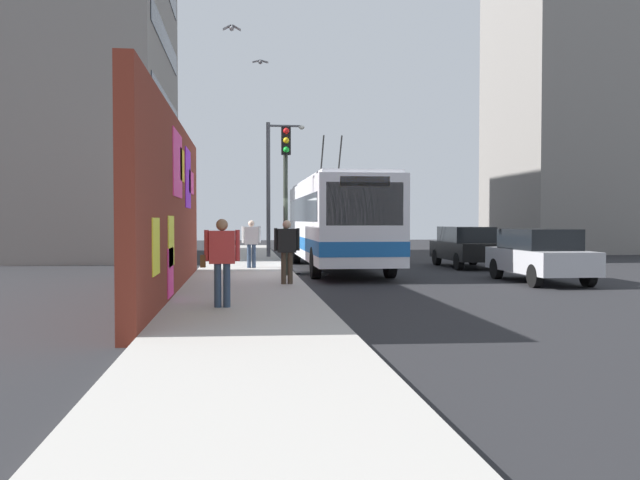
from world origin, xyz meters
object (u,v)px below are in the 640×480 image
object	(u,v)px
pedestrian_at_curb	(287,246)
pedestrian_near_wall	(222,255)
city_bus	(337,220)
street_lamp	(273,179)
pedestrian_midblock	(251,240)
traffic_light	(286,176)
parked_car_black	(466,246)
parked_car_silver	(539,254)

from	to	relation	value
pedestrian_at_curb	pedestrian_near_wall	bearing A→B (deg)	160.83
city_bus	street_lamp	bearing A→B (deg)	17.65
pedestrian_midblock	traffic_light	bearing A→B (deg)	-163.99
pedestrian_midblock	street_lamp	bearing A→B (deg)	-8.78
parked_car_black	street_lamp	bearing A→B (deg)	51.77
parked_car_silver	pedestrian_at_curb	world-z (taller)	pedestrian_at_curb
pedestrian_near_wall	pedestrian_at_curb	distance (m)	4.79
pedestrian_near_wall	pedestrian_at_curb	bearing A→B (deg)	-19.17
pedestrian_at_curb	parked_car_silver	bearing A→B (deg)	-81.71
pedestrian_near_wall	street_lamp	bearing A→B (deg)	-5.90
parked_car_silver	traffic_light	world-z (taller)	traffic_light
pedestrian_near_wall	pedestrian_midblock	bearing A→B (deg)	-3.95
pedestrian_near_wall	pedestrian_midblock	size ratio (longest dim) A/B	1.02
parked_car_silver	pedestrian_near_wall	bearing A→B (deg)	121.77
pedestrian_midblock	pedestrian_at_curb	distance (m)	6.13
city_bus	parked_car_black	size ratio (longest dim) A/B	2.71
traffic_light	pedestrian_midblock	bearing A→B (deg)	16.01
parked_car_silver	street_lamp	bearing A→B (deg)	30.95
pedestrian_at_curb	city_bus	bearing A→B (deg)	-18.80
city_bus	parked_car_black	world-z (taller)	city_bus
pedestrian_near_wall	traffic_light	distance (m)	7.62
parked_car_black	pedestrian_midblock	xyz separation A→B (m)	(-1.39, 8.34, 0.31)
pedestrian_midblock	city_bus	bearing A→B (deg)	-77.84
parked_car_black	traffic_light	xyz separation A→B (m)	(-4.84, 7.35, 2.34)
pedestrian_near_wall	street_lamp	world-z (taller)	street_lamp
city_bus	parked_car_black	distance (m)	5.34
traffic_light	parked_car_silver	bearing A→B (deg)	-101.76
city_bus	parked_car_silver	bearing A→B (deg)	-137.41
pedestrian_midblock	pedestrian_at_curb	bearing A→B (deg)	-172.11
parked_car_black	traffic_light	bearing A→B (deg)	123.37
city_bus	pedestrian_near_wall	distance (m)	11.94
city_bus	parked_car_silver	world-z (taller)	city_bus
street_lamp	city_bus	bearing A→B (deg)	-162.35
pedestrian_near_wall	street_lamp	distance (m)	17.97
traffic_light	city_bus	bearing A→B (deg)	-27.52
city_bus	parked_car_silver	distance (m)	7.75
city_bus	traffic_light	distance (m)	4.84
parked_car_black	pedestrian_midblock	distance (m)	8.46
street_lamp	traffic_light	bearing A→B (deg)	179.42
parked_car_black	street_lamp	world-z (taller)	street_lamp
traffic_light	street_lamp	world-z (taller)	street_lamp
pedestrian_at_curb	traffic_light	bearing A→B (deg)	-3.23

